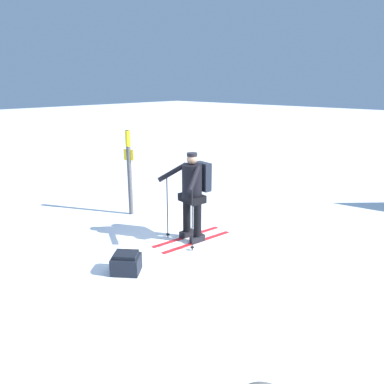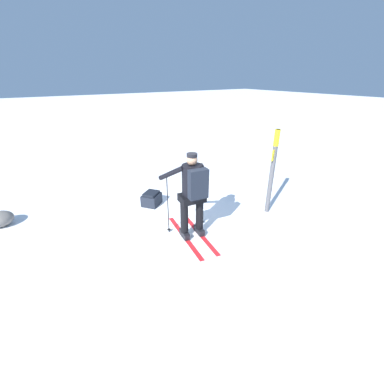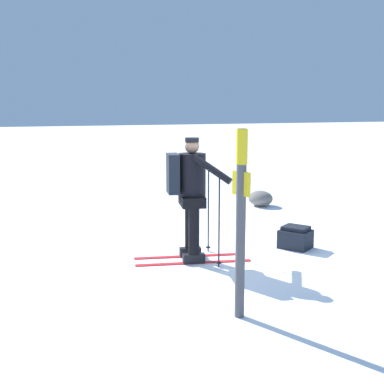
{
  "view_description": "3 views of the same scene",
  "coord_description": "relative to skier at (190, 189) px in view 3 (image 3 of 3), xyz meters",
  "views": [
    {
      "loc": [
        -4.47,
        4.58,
        2.92
      ],
      "look_at": [
        0.06,
        -0.32,
        0.96
      ],
      "focal_mm": 35.0,
      "sensor_mm": 36.0,
      "label": 1
    },
    {
      "loc": [
        -2.3,
        -3.94,
        2.95
      ],
      "look_at": [
        0.06,
        -0.32,
        0.96
      ],
      "focal_mm": 24.0,
      "sensor_mm": 36.0,
      "label": 2
    },
    {
      "loc": [
        6.88,
        -2.47,
        2.19
      ],
      "look_at": [
        0.06,
        -0.32,
        0.96
      ],
      "focal_mm": 50.0,
      "sensor_mm": 36.0,
      "label": 3
    }
  ],
  "objects": [
    {
      "name": "dropped_backpack",
      "position": [
        -0.1,
        1.68,
        -0.83
      ],
      "size": [
        0.57,
        0.56,
        0.33
      ],
      "color": "black",
      "rests_on": "ground_plane"
    },
    {
      "name": "trail_marker",
      "position": [
        2.03,
        -0.11,
        0.13
      ],
      "size": [
        0.23,
        0.11,
        1.92
      ],
      "color": "#4C4C51",
      "rests_on": "ground_plane"
    },
    {
      "name": "ground_plane",
      "position": [
        -0.05,
        0.34,
        -0.99
      ],
      "size": [
        80.0,
        80.0,
        0.0
      ],
      "primitive_type": "plane",
      "color": "white"
    },
    {
      "name": "skier",
      "position": [
        0.0,
        0.0,
        0.0
      ],
      "size": [
        1.02,
        1.63,
        1.7
      ],
      "color": "red",
      "rests_on": "ground_plane"
    },
    {
      "name": "rock_boulder",
      "position": [
        -3.24,
        2.55,
        -0.83
      ],
      "size": [
        0.58,
        0.49,
        0.32
      ],
      "primitive_type": "ellipsoid",
      "color": "slate",
      "rests_on": "ground_plane"
    }
  ]
}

